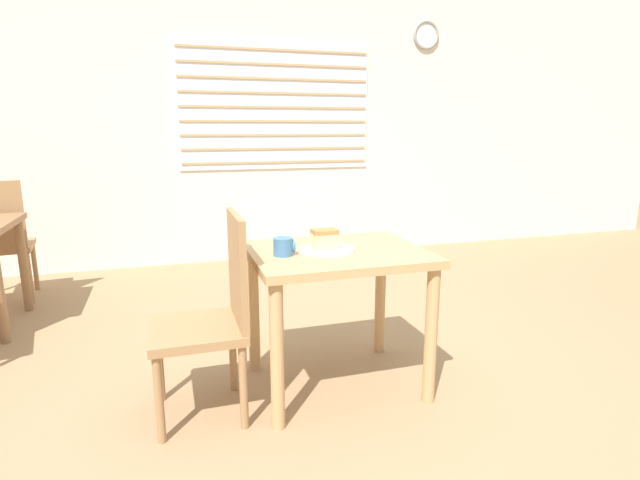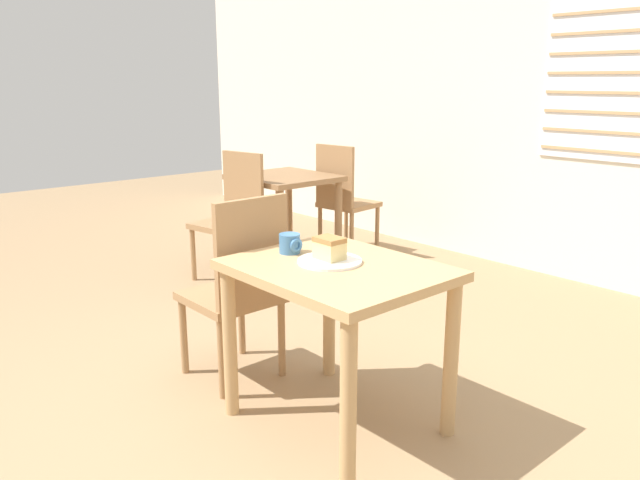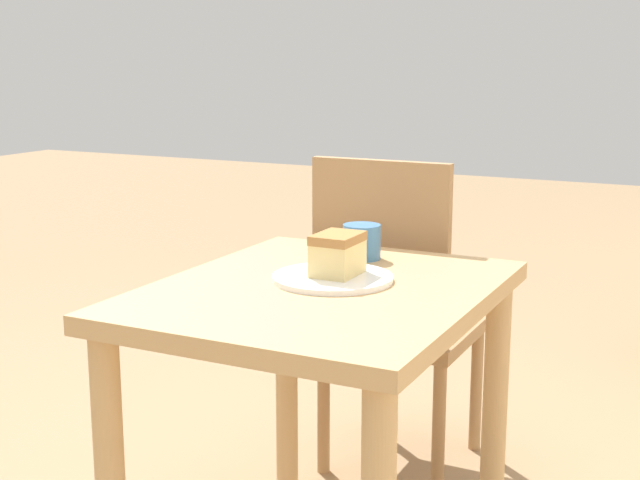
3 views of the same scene
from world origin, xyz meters
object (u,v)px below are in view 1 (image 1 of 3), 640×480
(dining_table_near, at_px, (337,275))
(coffee_mug, at_px, (284,247))
(plate, at_px, (327,249))
(chair_near_window, at_px, (213,312))
(cake_slice, at_px, (325,239))

(dining_table_near, distance_m, coffee_mug, 0.32)
(plate, xyz_separation_m, coffee_mug, (-0.22, -0.03, 0.04))
(chair_near_window, distance_m, plate, 0.60)
(dining_table_near, xyz_separation_m, chair_near_window, (-0.60, -0.07, -0.10))
(coffee_mug, bearing_deg, dining_table_near, 5.95)
(dining_table_near, bearing_deg, cake_slice, 171.68)
(dining_table_near, distance_m, chair_near_window, 0.62)
(cake_slice, relative_size, coffee_mug, 1.20)
(chair_near_window, height_order, coffee_mug, chair_near_window)
(chair_near_window, bearing_deg, dining_table_near, 96.81)
(coffee_mug, bearing_deg, plate, 7.73)
(dining_table_near, height_order, plate, plate)
(chair_near_window, relative_size, coffee_mug, 9.29)
(chair_near_window, relative_size, plate, 3.48)
(chair_near_window, bearing_deg, plate, 97.59)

